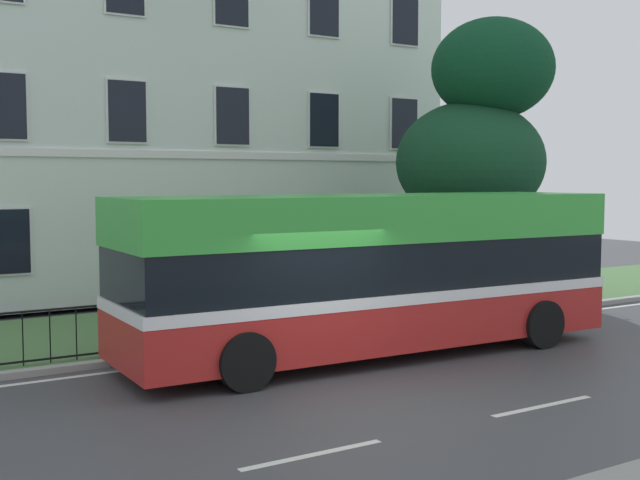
% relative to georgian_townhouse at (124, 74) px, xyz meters
% --- Properties ---
extents(ground_plane, '(60.00, 56.00, 0.18)m').
position_rel_georgian_townhouse_xyz_m(ground_plane, '(-1.17, -13.69, -6.62)').
color(ground_plane, '#414145').
extents(georgian_townhouse, '(18.03, 9.35, 12.89)m').
position_rel_georgian_townhouse_xyz_m(georgian_townhouse, '(0.00, 0.00, 0.00)').
color(georgian_townhouse, silver).
rests_on(georgian_townhouse, ground_plane).
extents(iron_verge_railing, '(17.95, 0.04, 0.97)m').
position_rel_georgian_townhouse_xyz_m(iron_verge_railing, '(0.00, -10.27, -5.98)').
color(iron_verge_railing, black).
rests_on(iron_verge_railing, ground_plane).
extents(evergreen_tree, '(4.82, 4.82, 7.70)m').
position_rel_georgian_townhouse_xyz_m(evergreen_tree, '(6.85, -8.50, -3.46)').
color(evergreen_tree, '#423328').
rests_on(evergreen_tree, ground_plane).
extents(single_decker_bus, '(9.95, 2.95, 3.06)m').
position_rel_georgian_townhouse_xyz_m(single_decker_bus, '(0.75, -12.24, -4.99)').
color(single_decker_bus, '#B22220').
rests_on(single_decker_bus, ground_plane).
extents(litter_bin, '(0.51, 0.51, 1.04)m').
position_rel_georgian_townhouse_xyz_m(litter_bin, '(-1.06, -9.66, -5.96)').
color(litter_bin, black).
rests_on(litter_bin, ground_plane).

